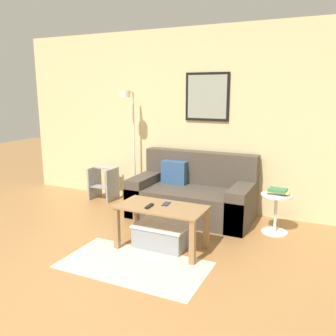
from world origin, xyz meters
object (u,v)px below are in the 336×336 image
(couch, at_px, (193,196))
(cell_phone, at_px, (166,204))
(side_table, at_px, (276,210))
(coffee_table, at_px, (162,215))
(book_stack, at_px, (278,191))
(remote_control, at_px, (149,206))
(step_stool, at_px, (103,182))
(storage_bin, at_px, (162,235))
(floor_lamp, at_px, (130,138))

(couch, height_order, cell_phone, couch)
(couch, distance_m, side_table, 1.13)
(coffee_table, distance_m, cell_phone, 0.14)
(book_stack, relative_size, remote_control, 1.72)
(coffee_table, xyz_separation_m, book_stack, (1.06, 0.99, 0.14))
(couch, relative_size, step_stool, 3.20)
(couch, height_order, storage_bin, couch)
(storage_bin, bearing_deg, cell_phone, 49.60)
(step_stool, bearing_deg, storage_bin, -36.50)
(coffee_table, distance_m, remote_control, 0.17)
(side_table, bearing_deg, book_stack, 55.12)
(floor_lamp, xyz_separation_m, side_table, (2.18, -0.28, -0.71))
(coffee_table, distance_m, storage_bin, 0.25)
(storage_bin, bearing_deg, floor_lamp, 132.53)
(remote_control, xyz_separation_m, step_stool, (-1.53, 1.31, -0.22))
(book_stack, distance_m, remote_control, 1.58)
(couch, relative_size, side_table, 3.37)
(couch, distance_m, coffee_table, 1.11)
(couch, bearing_deg, remote_control, -91.78)
(couch, height_order, side_table, couch)
(floor_lamp, distance_m, book_stack, 2.25)
(cell_phone, height_order, step_stool, step_stool)
(book_stack, xyz_separation_m, remote_control, (-1.17, -1.06, -0.03))
(coffee_table, bearing_deg, storage_bin, 114.17)
(remote_control, bearing_deg, book_stack, 39.35)
(storage_bin, distance_m, book_stack, 1.49)
(couch, relative_size, coffee_table, 1.70)
(book_stack, relative_size, cell_phone, 1.84)
(side_table, bearing_deg, step_stool, 174.29)
(step_stool, bearing_deg, book_stack, -5.36)
(couch, height_order, remote_control, couch)
(storage_bin, relative_size, cell_phone, 4.21)
(floor_lamp, bearing_deg, coffee_table, -47.99)
(coffee_table, relative_size, step_stool, 1.88)
(cell_phone, bearing_deg, remote_control, -133.61)
(couch, distance_m, remote_control, 1.20)
(floor_lamp, relative_size, remote_control, 11.26)
(side_table, bearing_deg, storage_bin, -139.18)
(floor_lamp, distance_m, remote_control, 1.74)
(floor_lamp, relative_size, cell_phone, 12.07)
(storage_bin, xyz_separation_m, cell_phone, (0.03, 0.04, 0.35))
(remote_control, bearing_deg, cell_phone, 50.08)
(floor_lamp, bearing_deg, couch, -7.73)
(couch, bearing_deg, storage_bin, -87.30)
(side_table, bearing_deg, cell_phone, -139.53)
(coffee_table, distance_m, floor_lamp, 1.79)
(coffee_table, height_order, floor_lamp, floor_lamp)
(coffee_table, height_order, step_stool, step_stool)
(cell_phone, bearing_deg, side_table, 33.92)
(floor_lamp, bearing_deg, remote_control, -52.46)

